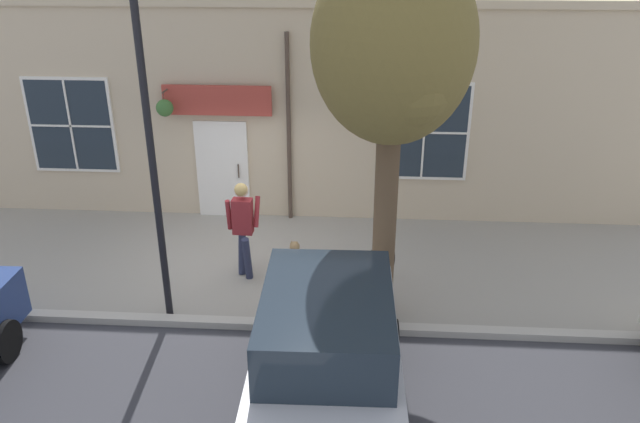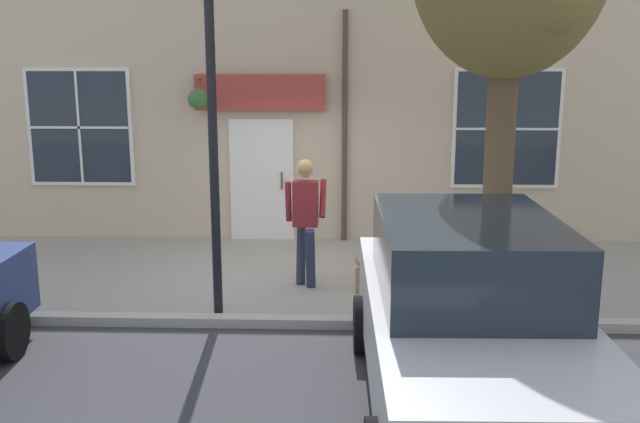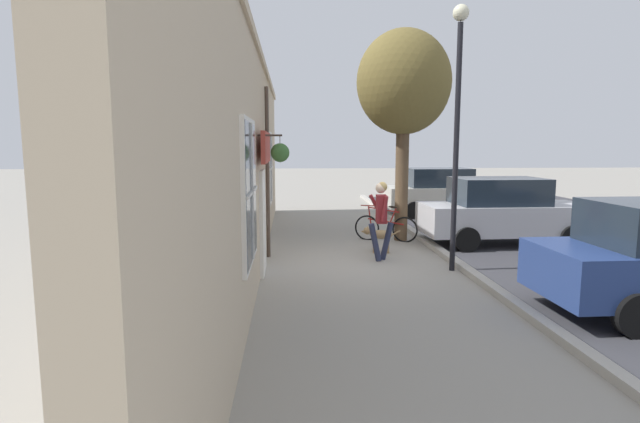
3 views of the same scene
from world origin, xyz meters
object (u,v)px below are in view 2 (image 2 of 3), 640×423
pedestrian_walking (305,210)px  street_lamp (210,30)px  parked_car_mid_block (468,317)px  dog_on_leash (365,258)px  leaning_bicycle (479,273)px

pedestrian_walking → street_lamp: 2.87m
parked_car_mid_block → dog_on_leash: bearing=-166.6°
parked_car_mid_block → street_lamp: size_ratio=0.82×
dog_on_leash → parked_car_mid_block: bearing=13.4°
leaning_bicycle → parked_car_mid_block: parked_car_mid_block is taller
leaning_bicycle → parked_car_mid_block: size_ratio=0.37×
pedestrian_walking → parked_car_mid_block: (3.51, 1.64, -0.21)m
pedestrian_walking → leaning_bicycle: (0.55, 2.30, -0.71)m
pedestrian_walking → dog_on_leash: size_ratio=1.85×
street_lamp → pedestrian_walking: bearing=142.9°
leaning_bicycle → pedestrian_walking: bearing=-103.5°
parked_car_mid_block → street_lamp: street_lamp is taller
pedestrian_walking → parked_car_mid_block: 3.88m
pedestrian_walking → dog_on_leash: bearing=83.0°
leaning_bicycle → street_lamp: 4.55m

